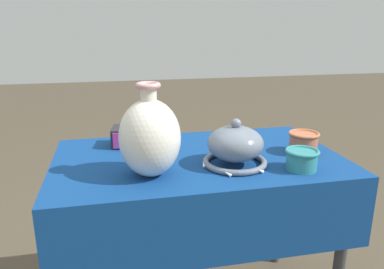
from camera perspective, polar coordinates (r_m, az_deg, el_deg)
name	(u,v)px	position (r m, az deg, el deg)	size (l,w,h in m)	color
display_table	(199,178)	(1.47, 1.05, -6.65)	(1.10, 0.66, 0.73)	#38383D
vase_tall_bulbous	(150,137)	(1.24, -6.44, -0.40)	(0.21, 0.21, 0.32)	white
vase_dome_bell	(235,147)	(1.35, 6.61, -1.89)	(0.25, 0.23, 0.17)	slate
mosaic_tile_box	(131,136)	(1.59, -9.24, -0.28)	(0.17, 0.14, 0.08)	#232328
cup_wide_terracotta	(303,142)	(1.55, 16.62, -1.05)	(0.12, 0.12, 0.08)	#BC6642
cup_wide_teal	(302,159)	(1.37, 16.38, -3.58)	(0.12, 0.12, 0.07)	teal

